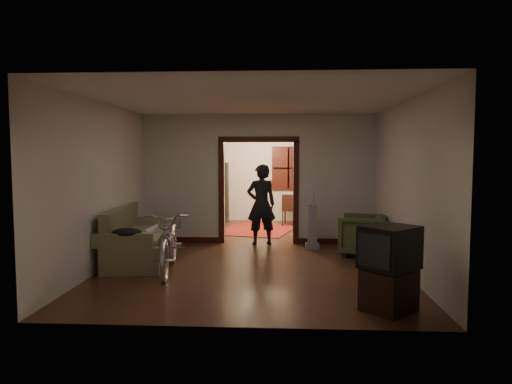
# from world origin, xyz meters

# --- Properties ---
(floor) EXTENTS (5.00, 8.50, 0.01)m
(floor) POSITION_xyz_m (0.00, 0.00, 0.00)
(floor) COLOR black
(floor) RESTS_ON ground
(ceiling) EXTENTS (5.00, 8.50, 0.01)m
(ceiling) POSITION_xyz_m (0.00, 0.00, 2.80)
(ceiling) COLOR white
(ceiling) RESTS_ON floor
(wall_back) EXTENTS (5.00, 0.02, 2.80)m
(wall_back) POSITION_xyz_m (0.00, 4.25, 1.40)
(wall_back) COLOR beige
(wall_back) RESTS_ON floor
(wall_left) EXTENTS (0.02, 8.50, 2.80)m
(wall_left) POSITION_xyz_m (-2.50, 0.00, 1.40)
(wall_left) COLOR beige
(wall_left) RESTS_ON floor
(wall_right) EXTENTS (0.02, 8.50, 2.80)m
(wall_right) POSITION_xyz_m (2.50, 0.00, 1.40)
(wall_right) COLOR beige
(wall_right) RESTS_ON floor
(partition_wall) EXTENTS (5.00, 0.14, 2.80)m
(partition_wall) POSITION_xyz_m (0.00, 0.75, 1.40)
(partition_wall) COLOR beige
(partition_wall) RESTS_ON floor
(door_casing) EXTENTS (1.74, 0.20, 2.32)m
(door_casing) POSITION_xyz_m (0.00, 0.75, 1.10)
(door_casing) COLOR black
(door_casing) RESTS_ON floor
(far_window) EXTENTS (0.98, 0.06, 1.28)m
(far_window) POSITION_xyz_m (0.70, 4.21, 1.55)
(far_window) COLOR black
(far_window) RESTS_ON wall_back
(chandelier) EXTENTS (0.24, 0.24, 0.24)m
(chandelier) POSITION_xyz_m (0.00, 2.50, 2.35)
(chandelier) COLOR #FFE0A5
(chandelier) RESTS_ON ceiling
(light_switch) EXTENTS (0.08, 0.01, 0.12)m
(light_switch) POSITION_xyz_m (1.05, 0.68, 1.25)
(light_switch) COLOR silver
(light_switch) RESTS_ON partition_wall
(sofa) EXTENTS (1.18, 2.21, 0.97)m
(sofa) POSITION_xyz_m (-2.03, -1.14, 0.49)
(sofa) COLOR #636543
(sofa) RESTS_ON floor
(rolled_paper) EXTENTS (0.11, 0.85, 0.11)m
(rolled_paper) POSITION_xyz_m (-1.93, -0.84, 0.53)
(rolled_paper) COLOR beige
(rolled_paper) RESTS_ON sofa
(jacket) EXTENTS (0.48, 0.36, 0.14)m
(jacket) POSITION_xyz_m (-1.98, -2.05, 0.68)
(jacket) COLOR black
(jacket) RESTS_ON sofa
(bicycle) EXTENTS (0.94, 2.01, 1.02)m
(bicycle) POSITION_xyz_m (-1.33, -1.85, 0.51)
(bicycle) COLOR silver
(bicycle) RESTS_ON floor
(armchair) EXTENTS (1.07, 1.05, 0.79)m
(armchair) POSITION_xyz_m (2.05, -0.44, 0.39)
(armchair) COLOR #414D2B
(armchair) RESTS_ON floor
(tv_stand) EXTENTS (0.76, 0.75, 0.51)m
(tv_stand) POSITION_xyz_m (1.82, -3.59, 0.25)
(tv_stand) COLOR black
(tv_stand) RESTS_ON floor
(crt_tv) EXTENTS (0.82, 0.82, 0.53)m
(crt_tv) POSITION_xyz_m (1.82, -3.59, 0.79)
(crt_tv) COLOR black
(crt_tv) RESTS_ON tv_stand
(vacuum) EXTENTS (0.29, 0.23, 0.93)m
(vacuum) POSITION_xyz_m (1.13, 0.15, 0.46)
(vacuum) COLOR gray
(vacuum) RESTS_ON floor
(person) EXTENTS (0.72, 0.57, 1.73)m
(person) POSITION_xyz_m (0.07, 0.55, 0.87)
(person) COLOR black
(person) RESTS_ON floor
(oriental_rug) EXTENTS (2.24, 2.62, 0.02)m
(oriental_rug) POSITION_xyz_m (-0.10, 2.52, 0.01)
(oriental_rug) COLOR maroon
(oriental_rug) RESTS_ON floor
(locker) EXTENTS (0.93, 0.61, 1.72)m
(locker) POSITION_xyz_m (-1.46, 3.88, 0.86)
(locker) COLOR #252D1B
(locker) RESTS_ON floor
(globe) EXTENTS (0.26, 0.26, 0.26)m
(globe) POSITION_xyz_m (-1.46, 3.88, 1.94)
(globe) COLOR #1E5972
(globe) RESTS_ON locker
(desk) EXTENTS (0.95, 0.55, 0.69)m
(desk) POSITION_xyz_m (1.02, 3.80, 0.34)
(desk) COLOR black
(desk) RESTS_ON floor
(desk_chair) EXTENTS (0.41, 0.41, 0.87)m
(desk_chair) POSITION_xyz_m (0.70, 3.26, 0.43)
(desk_chair) COLOR black
(desk_chair) RESTS_ON floor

